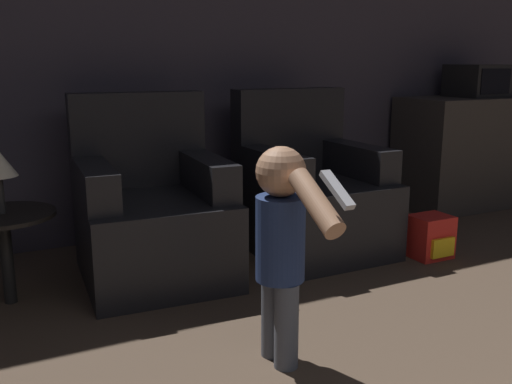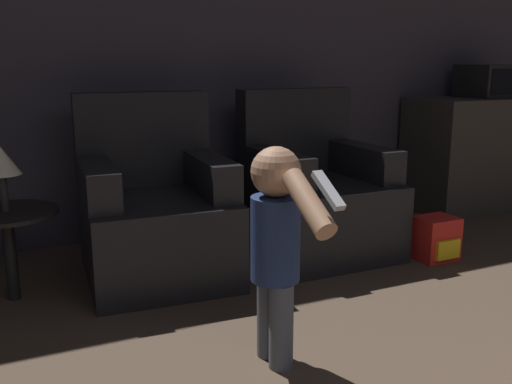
{
  "view_description": "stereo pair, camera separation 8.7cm",
  "coord_description": "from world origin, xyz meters",
  "px_view_note": "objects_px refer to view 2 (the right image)",
  "views": [
    {
      "loc": [
        -1.2,
        0.8,
        1.16
      ],
      "look_at": [
        -0.02,
        3.15,
        0.56
      ],
      "focal_mm": 40.0,
      "sensor_mm": 36.0,
      "label": 1
    },
    {
      "loc": [
        -1.13,
        0.76,
        1.16
      ],
      "look_at": [
        -0.02,
        3.15,
        0.56
      ],
      "focal_mm": 40.0,
      "sensor_mm": 36.0,
      "label": 2
    }
  ],
  "objects_px": {
    "armchair_right": "(315,196)",
    "lamp": "(1,162)",
    "armchair_left": "(155,214)",
    "person_toddler": "(276,239)",
    "microwave": "(491,81)",
    "toy_backpack": "(436,239)"
  },
  "relations": [
    {
      "from": "armchair_right",
      "to": "lamp",
      "type": "xyz_separation_m",
      "value": [
        -1.77,
        -0.06,
        0.35
      ]
    },
    {
      "from": "armchair_left",
      "to": "person_toddler",
      "type": "bearing_deg",
      "value": -78.06
    },
    {
      "from": "armchair_left",
      "to": "microwave",
      "type": "relative_size",
      "value": 2.23
    },
    {
      "from": "toy_backpack",
      "to": "person_toddler",
      "type": "bearing_deg",
      "value": -154.56
    },
    {
      "from": "person_toddler",
      "to": "toy_backpack",
      "type": "bearing_deg",
      "value": -65.81
    },
    {
      "from": "microwave",
      "to": "lamp",
      "type": "relative_size",
      "value": 1.39
    },
    {
      "from": "person_toddler",
      "to": "lamp",
      "type": "distance_m",
      "value": 1.44
    },
    {
      "from": "armchair_left",
      "to": "lamp",
      "type": "xyz_separation_m",
      "value": [
        -0.75,
        -0.06,
        0.35
      ]
    },
    {
      "from": "armchair_left",
      "to": "microwave",
      "type": "bearing_deg",
      "value": 11.58
    },
    {
      "from": "armchair_right",
      "to": "microwave",
      "type": "bearing_deg",
      "value": 12.15
    },
    {
      "from": "person_toddler",
      "to": "toy_backpack",
      "type": "height_order",
      "value": "person_toddler"
    },
    {
      "from": "armchair_left",
      "to": "armchair_right",
      "type": "bearing_deg",
      "value": 3.8
    },
    {
      "from": "person_toddler",
      "to": "microwave",
      "type": "bearing_deg",
      "value": -61.29
    },
    {
      "from": "armchair_left",
      "to": "armchair_right",
      "type": "xyz_separation_m",
      "value": [
        1.02,
        0.0,
        0.0
      ]
    },
    {
      "from": "armchair_left",
      "to": "person_toddler",
      "type": "relative_size",
      "value": 1.15
    },
    {
      "from": "microwave",
      "to": "person_toddler",
      "type": "bearing_deg",
      "value": -150.03
    },
    {
      "from": "armchair_right",
      "to": "toy_backpack",
      "type": "bearing_deg",
      "value": -40.54
    },
    {
      "from": "armchair_right",
      "to": "lamp",
      "type": "bearing_deg",
      "value": -178.08
    },
    {
      "from": "microwave",
      "to": "lamp",
      "type": "height_order",
      "value": "microwave"
    },
    {
      "from": "person_toddler",
      "to": "lamp",
      "type": "bearing_deg",
      "value": 38.44
    },
    {
      "from": "person_toddler",
      "to": "toy_backpack",
      "type": "distance_m",
      "value": 1.62
    },
    {
      "from": "person_toddler",
      "to": "armchair_right",
      "type": "bearing_deg",
      "value": -37.79
    }
  ]
}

